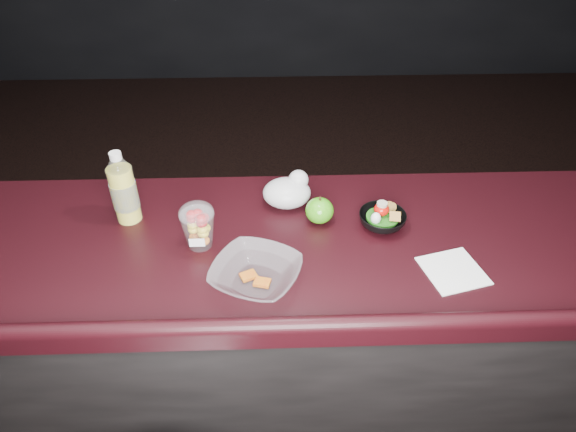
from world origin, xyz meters
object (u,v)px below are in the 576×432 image
object	(u,v)px
green_apple	(319,211)
snack_bowl	(382,219)
takeout_bowl	(256,274)
lemonade_bottle	(124,192)
fruit_cup	(198,225)

from	to	relation	value
green_apple	snack_bowl	xyz separation A→B (m)	(0.20, -0.03, -0.01)
green_apple	takeout_bowl	size ratio (longest dim) A/B	0.30
lemonade_bottle	snack_bowl	world-z (taller)	lemonade_bottle
lemonade_bottle	snack_bowl	bearing A→B (deg)	-4.41
lemonade_bottle	takeout_bowl	xyz separation A→B (m)	(0.41, -0.30, -0.07)
lemonade_bottle	fruit_cup	distance (m)	0.28
fruit_cup	takeout_bowl	xyz separation A→B (m)	(0.17, -0.16, -0.05)
snack_bowl	lemonade_bottle	bearing A→B (deg)	175.59
lemonade_bottle	snack_bowl	size ratio (longest dim) A/B	1.39
snack_bowl	takeout_bowl	world-z (taller)	snack_bowl
snack_bowl	takeout_bowl	distance (m)	0.46
lemonade_bottle	fruit_cup	xyz separation A→B (m)	(0.24, -0.14, -0.03)
fruit_cup	green_apple	world-z (taller)	fruit_cup
green_apple	takeout_bowl	distance (m)	0.33
green_apple	takeout_bowl	xyz separation A→B (m)	(-0.20, -0.27, -0.01)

